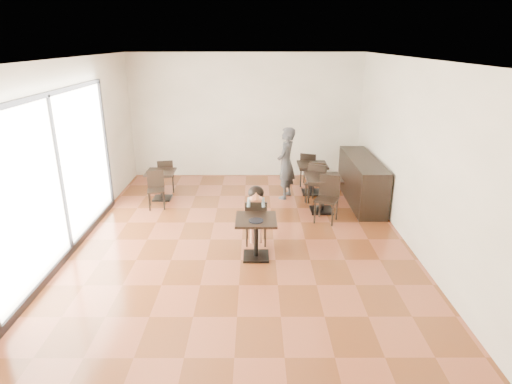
{
  "coord_description": "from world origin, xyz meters",
  "views": [
    {
      "loc": [
        0.24,
        -7.15,
        3.5
      ],
      "look_at": [
        0.26,
        -0.18,
        1.0
      ],
      "focal_mm": 30.0,
      "sensor_mm": 36.0,
      "label": 1
    }
  ],
  "objects_px": {
    "child": "(256,215)",
    "chair_left_a": "(166,175)",
    "cafe_table_back": "(312,179)",
    "cafe_table_left": "(161,185)",
    "chair_left_b": "(156,190)",
    "cafe_table_mid": "(322,194)",
    "chair_mid_b": "(327,200)",
    "chair_mid_a": "(319,183)",
    "chair_back_b": "(315,183)",
    "child_chair": "(256,221)",
    "adult_patron": "(286,163)",
    "child_table": "(256,238)",
    "chair_back_a": "(309,169)"
  },
  "relations": [
    {
      "from": "child",
      "to": "chair_left_a",
      "type": "xyz_separation_m",
      "value": [
        -2.17,
        2.83,
        -0.14
      ]
    },
    {
      "from": "cafe_table_back",
      "to": "cafe_table_left",
      "type": "bearing_deg",
      "value": -173.5
    },
    {
      "from": "chair_left_b",
      "to": "cafe_table_mid",
      "type": "bearing_deg",
      "value": -14.63
    },
    {
      "from": "chair_mid_b",
      "to": "chair_mid_a",
      "type": "bearing_deg",
      "value": 113.8
    },
    {
      "from": "chair_back_b",
      "to": "chair_left_a",
      "type": "bearing_deg",
      "value": -170.4
    },
    {
      "from": "child_chair",
      "to": "adult_patron",
      "type": "distance_m",
      "value": 2.51
    },
    {
      "from": "adult_patron",
      "to": "chair_left_a",
      "type": "xyz_separation_m",
      "value": [
        -2.86,
        0.45,
        -0.42
      ]
    },
    {
      "from": "chair_mid_a",
      "to": "chair_mid_b",
      "type": "xyz_separation_m",
      "value": [
        0.0,
        -1.1,
        0.0
      ]
    },
    {
      "from": "cafe_table_mid",
      "to": "chair_left_a",
      "type": "height_order",
      "value": "chair_left_a"
    },
    {
      "from": "chair_left_b",
      "to": "chair_back_b",
      "type": "distance_m",
      "value": 3.53
    },
    {
      "from": "chair_mid_a",
      "to": "adult_patron",
      "type": "bearing_deg",
      "value": 0.4
    },
    {
      "from": "cafe_table_mid",
      "to": "chair_left_b",
      "type": "bearing_deg",
      "value": 176.58
    },
    {
      "from": "child_table",
      "to": "chair_back_b",
      "type": "distance_m",
      "value": 3.0
    },
    {
      "from": "child_chair",
      "to": "chair_mid_b",
      "type": "xyz_separation_m",
      "value": [
        1.41,
        0.96,
        0.04
      ]
    },
    {
      "from": "child_chair",
      "to": "chair_back_b",
      "type": "height_order",
      "value": "chair_back_b"
    },
    {
      "from": "child_chair",
      "to": "chair_mid_a",
      "type": "xyz_separation_m",
      "value": [
        1.41,
        2.06,
        0.04
      ]
    },
    {
      "from": "child_chair",
      "to": "cafe_table_mid",
      "type": "bearing_deg",
      "value": -133.06
    },
    {
      "from": "adult_patron",
      "to": "cafe_table_mid",
      "type": "height_order",
      "value": "adult_patron"
    },
    {
      "from": "cafe_table_left",
      "to": "chair_left_a",
      "type": "relative_size",
      "value": 0.83
    },
    {
      "from": "chair_mid_b",
      "to": "chair_left_b",
      "type": "height_order",
      "value": "chair_mid_b"
    },
    {
      "from": "child_table",
      "to": "chair_mid_a",
      "type": "relative_size",
      "value": 0.76
    },
    {
      "from": "child_table",
      "to": "child_chair",
      "type": "bearing_deg",
      "value": 90.0
    },
    {
      "from": "adult_patron",
      "to": "cafe_table_mid",
      "type": "relative_size",
      "value": 2.13
    },
    {
      "from": "cafe_table_left",
      "to": "chair_back_b",
      "type": "height_order",
      "value": "chair_back_b"
    },
    {
      "from": "adult_patron",
      "to": "chair_back_b",
      "type": "bearing_deg",
      "value": 89.85
    },
    {
      "from": "child_table",
      "to": "cafe_table_mid",
      "type": "distance_m",
      "value": 2.5
    },
    {
      "from": "cafe_table_mid",
      "to": "cafe_table_left",
      "type": "xyz_separation_m",
      "value": [
        -3.58,
        0.76,
        -0.05
      ]
    },
    {
      "from": "child_table",
      "to": "chair_mid_a",
      "type": "bearing_deg",
      "value": 61.58
    },
    {
      "from": "cafe_table_mid",
      "to": "chair_left_a",
      "type": "bearing_deg",
      "value": 159.86
    },
    {
      "from": "child",
      "to": "chair_mid_a",
      "type": "distance_m",
      "value": 2.5
    },
    {
      "from": "cafe_table_mid",
      "to": "chair_left_b",
      "type": "xyz_separation_m",
      "value": [
        -3.58,
        0.21,
        0.01
      ]
    },
    {
      "from": "child",
      "to": "chair_back_a",
      "type": "bearing_deg",
      "value": 67.45
    },
    {
      "from": "child_chair",
      "to": "chair_mid_a",
      "type": "distance_m",
      "value": 2.5
    },
    {
      "from": "cafe_table_mid",
      "to": "chair_back_b",
      "type": "relative_size",
      "value": 0.9
    },
    {
      "from": "child_chair",
      "to": "cafe_table_left",
      "type": "height_order",
      "value": "child_chair"
    },
    {
      "from": "child_chair",
      "to": "chair_left_b",
      "type": "distance_m",
      "value": 2.77
    },
    {
      "from": "child_table",
      "to": "chair_back_a",
      "type": "distance_m",
      "value": 4.01
    },
    {
      "from": "child_chair",
      "to": "chair_mid_a",
      "type": "bearing_deg",
      "value": -124.43
    },
    {
      "from": "child_chair",
      "to": "cafe_table_back",
      "type": "distance_m",
      "value": 3.0
    },
    {
      "from": "adult_patron",
      "to": "chair_back_a",
      "type": "height_order",
      "value": "adult_patron"
    },
    {
      "from": "adult_patron",
      "to": "cafe_table_mid",
      "type": "bearing_deg",
      "value": 60.89
    },
    {
      "from": "cafe_table_left",
      "to": "cafe_table_mid",
      "type": "bearing_deg",
      "value": -12.04
    },
    {
      "from": "child_chair",
      "to": "chair_back_b",
      "type": "distance_m",
      "value": 2.51
    },
    {
      "from": "child",
      "to": "cafe_table_mid",
      "type": "bearing_deg",
      "value": 46.94
    },
    {
      "from": "child",
      "to": "cafe_table_left",
      "type": "distance_m",
      "value": 3.15
    },
    {
      "from": "chair_back_a",
      "to": "chair_left_b",
      "type": "bearing_deg",
      "value": 44.03
    },
    {
      "from": "adult_patron",
      "to": "chair_mid_a",
      "type": "height_order",
      "value": "adult_patron"
    },
    {
      "from": "child_table",
      "to": "cafe_table_mid",
      "type": "xyz_separation_m",
      "value": [
        1.41,
        2.06,
        0.03
      ]
    },
    {
      "from": "cafe_table_left",
      "to": "chair_back_b",
      "type": "distance_m",
      "value": 3.51
    },
    {
      "from": "child_table",
      "to": "cafe_table_mid",
      "type": "bearing_deg",
      "value": 55.57
    }
  ]
}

